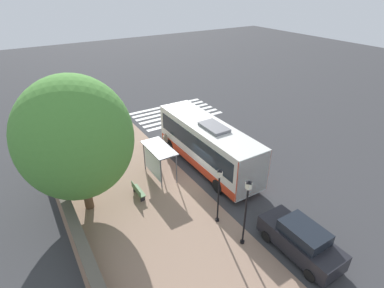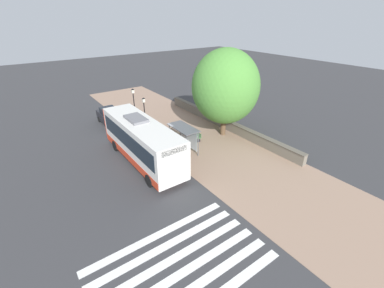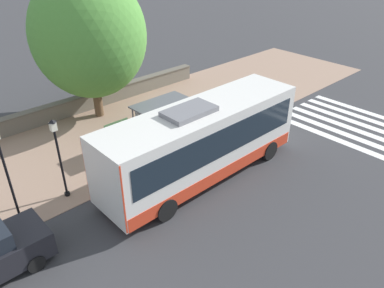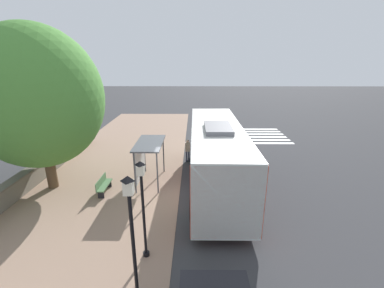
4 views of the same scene
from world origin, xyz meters
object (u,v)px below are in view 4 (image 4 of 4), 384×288
object	(u,v)px
bus	(216,155)
bus_shelter	(147,150)
street_lamp_near	(143,202)
shade_tree	(37,98)
street_lamp_far	(133,236)
bench	(103,185)
pedestrian	(188,149)

from	to	relation	value
bus	bus_shelter	world-z (taller)	bus
street_lamp_near	shade_tree	xyz separation A→B (m)	(-6.26, 5.36, 2.80)
bus	street_lamp_near	xyz separation A→B (m)	(-2.97, -5.46, 0.31)
street_lamp_far	bus_shelter	bearing A→B (deg)	97.53
bench	pedestrian	bearing A→B (deg)	45.63
shade_tree	street_lamp_near	bearing A→B (deg)	-40.59
bench	bus_shelter	bearing A→B (deg)	31.78
bus	bench	size ratio (longest dim) A/B	6.64
pedestrian	street_lamp_far	world-z (taller)	street_lamp_far
bus_shelter	pedestrian	xyz separation A→B (m)	(2.24, 3.18, -1.05)
bench	street_lamp_near	distance (m)	5.97
bus	shade_tree	distance (m)	9.74
street_lamp_far	shade_tree	distance (m)	10.21
street_lamp_near	street_lamp_far	distance (m)	2.18
bus_shelter	street_lamp_near	distance (m)	6.19
street_lamp_near	street_lamp_far	bearing A→B (deg)	-85.69
bus_shelter	shade_tree	bearing A→B (deg)	-172.00
street_lamp_far	bench	bearing A→B (deg)	115.71
street_lamp_far	bus	bearing A→B (deg)	69.80
bus	pedestrian	world-z (taller)	bus
pedestrian	shade_tree	size ratio (longest dim) A/B	0.19
bus_shelter	bus	bearing A→B (deg)	-9.46
bus	street_lamp_near	distance (m)	6.22
bus	street_lamp_near	world-z (taller)	street_lamp_near
street_lamp_far	street_lamp_near	bearing A→B (deg)	94.31
bus_shelter	shade_tree	distance (m)	6.19
street_lamp_near	bench	bearing A→B (deg)	123.67
bus	bus_shelter	bearing A→B (deg)	170.54
street_lamp_near	shade_tree	distance (m)	8.71
bus_shelter	street_lamp_near	xyz separation A→B (m)	(0.93, -6.11, 0.26)
street_lamp_near	shade_tree	world-z (taller)	shade_tree
street_lamp_near	pedestrian	bearing A→B (deg)	81.99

